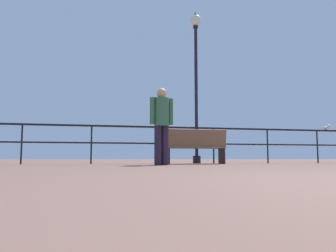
# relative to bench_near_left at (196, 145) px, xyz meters

# --- Properties ---
(pier_railing) EXTENTS (19.18, 0.05, 1.05)m
(pier_railing) POSITION_rel_bench_near_left_xyz_m (-0.12, 0.65, 0.27)
(pier_railing) COLOR black
(pier_railing) RESTS_ON ground_plane
(bench_near_left) EXTENTS (1.60, 0.74, 0.91)m
(bench_near_left) POSITION_rel_bench_near_left_xyz_m (0.00, 0.00, 0.00)
(bench_near_left) COLOR brown
(bench_near_left) RESTS_ON ground_plane
(lamppost_center) EXTENTS (0.36, 0.36, 4.63)m
(lamppost_center) POSITION_rel_bench_near_left_xyz_m (0.30, 0.86, 2.53)
(lamppost_center) COLOR black
(lamppost_center) RESTS_ON ground_plane
(person_by_bench) EXTENTS (0.55, 0.33, 1.74)m
(person_by_bench) POSITION_rel_bench_near_left_xyz_m (-1.18, -1.17, 0.50)
(person_by_bench) COLOR #271B2E
(person_by_bench) RESTS_ON ground_plane
(seagull_on_rail) EXTENTS (0.14, 0.36, 0.17)m
(seagull_on_rail) POSITION_rel_bench_near_left_xyz_m (4.60, 0.64, 0.63)
(seagull_on_rail) COLOR silver
(seagull_on_rail) RESTS_ON pier_railing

